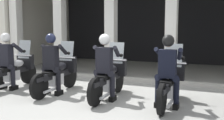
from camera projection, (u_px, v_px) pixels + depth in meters
ground_plane at (144, 76)px, 9.56m from camera, size 80.00×80.00×0.00m
station_building at (158, 15)px, 11.17m from camera, size 11.46×5.09×3.53m
kerb_strip at (135, 80)px, 8.61m from camera, size 10.96×0.24×0.12m
motorcycle_far_left at (15, 70)px, 7.74m from camera, size 0.62×2.04×1.35m
police_officer_far_left at (7, 56)px, 7.43m from camera, size 0.63×0.61×1.58m
motorcycle_left at (58, 74)px, 7.17m from camera, size 0.62×2.04×1.35m
police_officer_left at (52, 59)px, 6.86m from camera, size 0.63×0.61×1.58m
motorcycle_center at (110, 78)px, 6.63m from camera, size 0.62×2.04×1.35m
police_officer_center at (105, 61)px, 6.31m from camera, size 0.63×0.61×1.58m
motorcycle_right at (170, 83)px, 6.03m from camera, size 0.62×2.04×1.35m
police_officer_right at (168, 65)px, 5.72m from camera, size 0.63×0.61×1.58m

